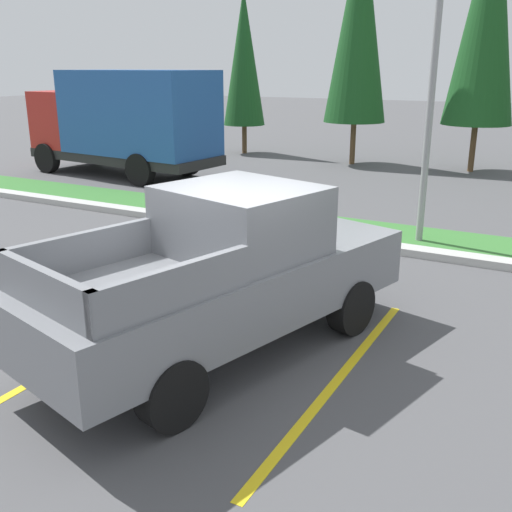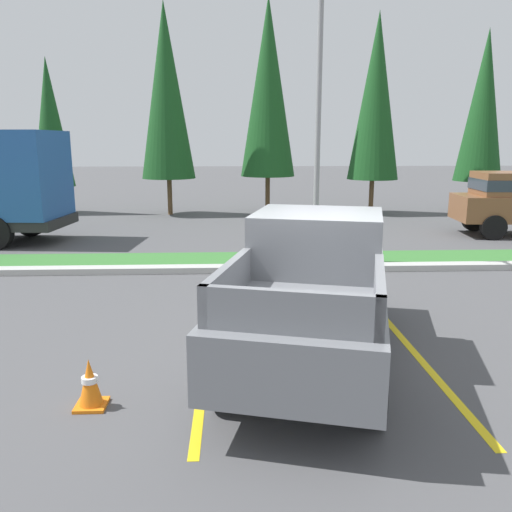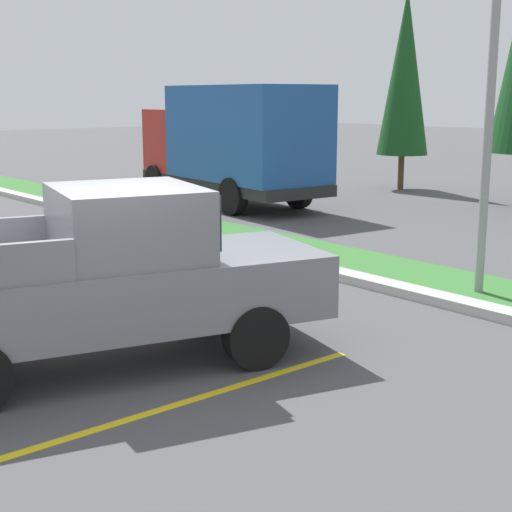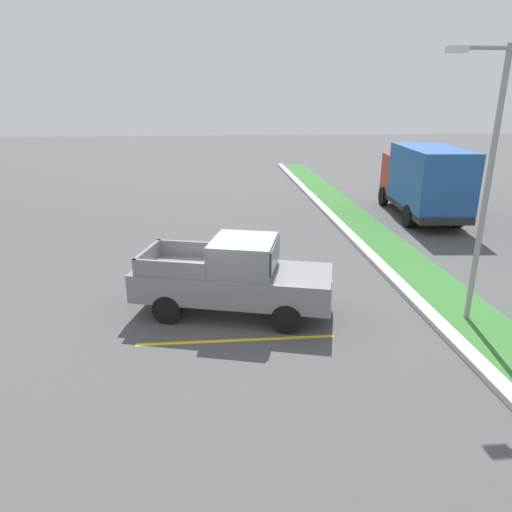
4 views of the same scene
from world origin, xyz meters
The scene contains 9 objects.
ground_plane centered at (0.00, 0.00, 0.00)m, with size 120.00×120.00×0.00m, color #4C4C4F.
parking_line_near centered at (-1.67, -0.22, 0.00)m, with size 0.12×4.80×0.01m, color yellow.
parking_line_far centered at (1.43, -0.22, 0.00)m, with size 0.12×4.80×0.01m, color yellow.
curb_strip centered at (0.00, 5.00, 0.07)m, with size 56.00×0.40×0.15m, color #B2B2AD.
grass_median centered at (0.00, 6.10, 0.03)m, with size 56.00×1.80×0.06m, color #387533.
pickup_truck_main centered at (-0.11, -0.17, 1.04)m, with size 3.19×5.53×2.10m.
cargo_truck_distant centered at (-9.70, 9.27, 1.85)m, with size 6.98×3.03×3.40m.
street_light centered at (0.86, 5.74, 3.90)m, with size 0.24×1.49×6.70m.
cypress_tree_leftmost centered at (-8.94, 15.88, 3.85)m, with size 1.70×1.70×6.54m.
Camera 3 is at (7.58, -4.37, 3.13)m, focal length 53.27 mm.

